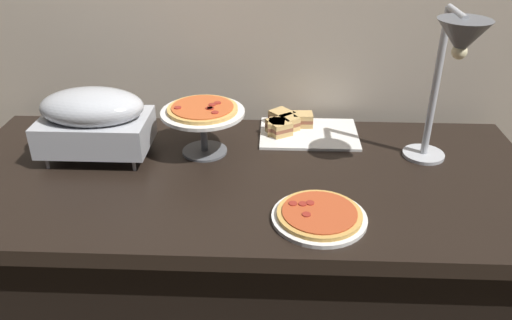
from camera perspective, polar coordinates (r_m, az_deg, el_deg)
The scene contains 7 objects.
back_wall at distance 1.97m, azimuth -0.53°, elevation 17.18°, with size 4.40×0.04×2.40m, color #B7A893.
buffet_table at distance 1.88m, azimuth -1.21°, elevation -11.41°, with size 1.90×0.84×0.76m.
chafing_dish at distance 1.79m, azimuth -17.53°, elevation 4.32°, with size 0.36×0.23×0.24m.
heat_lamp at distance 1.60m, azimuth 21.22°, elevation 10.91°, with size 0.15×0.30×0.51m.
pizza_plate_front at distance 1.45m, azimuth 7.02°, elevation -6.15°, with size 0.27×0.27×0.03m.
pizza_plate_center at distance 1.74m, azimuth -5.90°, elevation 4.93°, with size 0.28×0.28×0.17m.
sandwich_platter at distance 1.92m, azimuth 4.40°, elevation 3.63°, with size 0.36×0.26×0.06m.
Camera 1 is at (0.10, -1.43, 1.60)m, focal length 36.08 mm.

